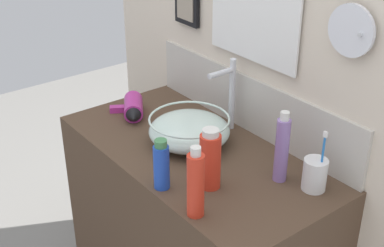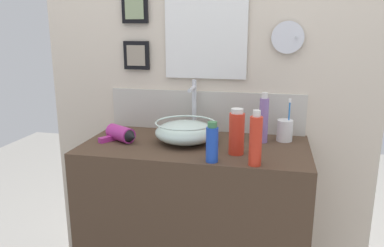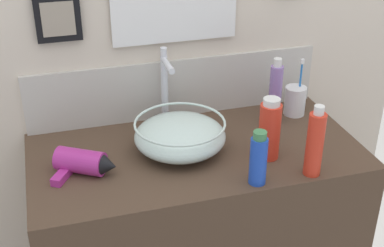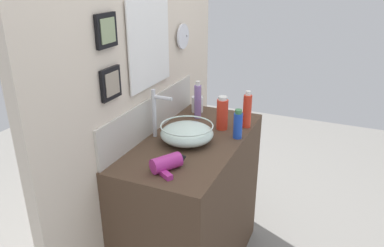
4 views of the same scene
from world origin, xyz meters
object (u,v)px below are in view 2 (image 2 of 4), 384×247
object	(u,v)px
soap_dispenser	(212,143)
shampoo_bottle	(237,132)
toothbrush_cup	(285,130)
spray_bottle	(256,140)
glass_bowl_sink	(185,132)
lotion_bottle	(264,119)
hair_drier	(122,134)
faucet	(194,103)

from	to	relation	value
soap_dispenser	shampoo_bottle	bearing A→B (deg)	54.68
toothbrush_cup	spray_bottle	world-z (taller)	spray_bottle
toothbrush_cup	shampoo_bottle	distance (m)	0.33
glass_bowl_sink	toothbrush_cup	distance (m)	0.48
toothbrush_cup	lotion_bottle	world-z (taller)	lotion_bottle
spray_bottle	shampoo_bottle	bearing A→B (deg)	124.89
hair_drier	lotion_bottle	distance (m)	0.68
glass_bowl_sink	soap_dispenser	size ratio (longest dim) A/B	1.72
glass_bowl_sink	shampoo_bottle	xyz separation A→B (m)	(0.25, -0.11, 0.04)
faucet	hair_drier	size ratio (longest dim) A/B	1.33
hair_drier	soap_dispenser	bearing A→B (deg)	-21.82
shampoo_bottle	lotion_bottle	distance (m)	0.23
toothbrush_cup	spray_bottle	xyz separation A→B (m)	(-0.12, -0.37, 0.05)
faucet	hair_drier	xyz separation A→B (m)	(-0.31, -0.23, -0.12)
faucet	spray_bottle	world-z (taller)	faucet
hair_drier	shampoo_bottle	xyz separation A→B (m)	(0.56, -0.07, 0.06)
glass_bowl_sink	hair_drier	xyz separation A→B (m)	(-0.31, -0.05, -0.02)
hair_drier	spray_bottle	xyz separation A→B (m)	(0.65, -0.19, 0.07)
soap_dispenser	spray_bottle	size ratio (longest dim) A/B	0.75
soap_dispenser	toothbrush_cup	bearing A→B (deg)	51.25
soap_dispenser	spray_bottle	distance (m)	0.18
hair_drier	shampoo_bottle	world-z (taller)	shampoo_bottle
hair_drier	soap_dispenser	xyz separation A→B (m)	(0.47, -0.19, 0.04)
lotion_bottle	faucet	bearing A→B (deg)	164.83
glass_bowl_sink	shampoo_bottle	bearing A→B (deg)	-24.05
faucet	lotion_bottle	bearing A→B (deg)	-15.17
lotion_bottle	spray_bottle	bearing A→B (deg)	-93.54
spray_bottle	soap_dispenser	bearing A→B (deg)	179.23
hair_drier	glass_bowl_sink	bearing A→B (deg)	8.53
faucet	toothbrush_cup	size ratio (longest dim) A/B	1.34
glass_bowl_sink	toothbrush_cup	world-z (taller)	toothbrush_cup
shampoo_bottle	soap_dispenser	distance (m)	0.15
faucet	toothbrush_cup	world-z (taller)	faucet
glass_bowl_sink	lotion_bottle	distance (m)	0.38
shampoo_bottle	hair_drier	bearing A→B (deg)	173.16
hair_drier	toothbrush_cup	size ratio (longest dim) A/B	1.00
faucet	lotion_bottle	world-z (taller)	faucet
glass_bowl_sink	shampoo_bottle	distance (m)	0.28
hair_drier	spray_bottle	world-z (taller)	spray_bottle
hair_drier	toothbrush_cup	distance (m)	0.79
glass_bowl_sink	soap_dispenser	xyz separation A→B (m)	(0.17, -0.24, 0.03)
hair_drier	shampoo_bottle	bearing A→B (deg)	-6.84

